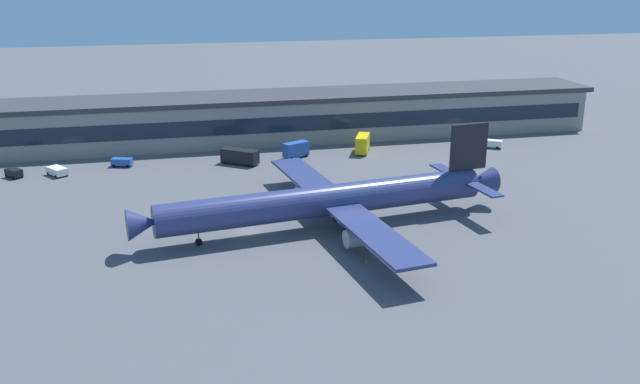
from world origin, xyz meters
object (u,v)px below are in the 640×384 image
at_px(airliner, 331,200).
at_px(follow_me_car, 121,162).
at_px(catering_truck, 362,143).
at_px(pushback_tractor, 57,171).
at_px(fuel_truck, 241,156).
at_px(belt_loader, 488,143).
at_px(traffic_cone_0, 366,261).
at_px(stair_truck, 296,149).
at_px(baggage_tug, 14,173).

height_order(airliner, follow_me_car, airliner).
bearing_deg(catering_truck, pushback_tractor, -177.10).
height_order(catering_truck, fuel_truck, catering_truck).
relative_size(belt_loader, fuel_truck, 0.77).
distance_m(airliner, traffic_cone_0, 15.91).
xyz_separation_m(airliner, catering_truck, (18.66, 44.83, -2.47)).
height_order(follow_me_car, fuel_truck, fuel_truck).
distance_m(stair_truck, pushback_tractor, 51.40).
bearing_deg(catering_truck, fuel_truck, -173.35).
distance_m(belt_loader, traffic_cone_0, 75.15).
bearing_deg(traffic_cone_0, fuel_truck, 101.93).
distance_m(pushback_tractor, traffic_cone_0, 75.66).
distance_m(belt_loader, fuel_truck, 59.84).
bearing_deg(stair_truck, traffic_cone_0, -91.07).
height_order(airliner, pushback_tractor, airliner).
bearing_deg(pushback_tractor, follow_me_car, 17.61).
bearing_deg(pushback_tractor, belt_loader, 0.78).
distance_m(catering_truck, fuel_truck, 29.13).
distance_m(airliner, baggage_tug, 70.86).
xyz_separation_m(follow_me_car, pushback_tractor, (-12.69, -4.03, -0.04)).
distance_m(follow_me_car, baggage_tug, 21.52).
distance_m(airliner, follow_me_car, 57.98).
bearing_deg(fuel_truck, traffic_cone_0, -78.07).
height_order(stair_truck, follow_me_car, stair_truck).
bearing_deg(follow_me_car, traffic_cone_0, -58.26).
relative_size(airliner, pushback_tractor, 11.87).
bearing_deg(pushback_tractor, fuel_truck, 0.04).
xyz_separation_m(stair_truck, follow_me_car, (-38.61, 1.11, -0.89)).
distance_m(pushback_tractor, fuel_truck, 38.24).
xyz_separation_m(pushback_tractor, fuel_truck, (38.23, 0.03, 0.83)).
bearing_deg(baggage_tug, airliner, -36.30).
relative_size(catering_truck, belt_loader, 1.18).
xyz_separation_m(fuel_truck, traffic_cone_0, (11.96, -56.63, -1.60)).
height_order(belt_loader, traffic_cone_0, belt_loader).
bearing_deg(traffic_cone_0, belt_loader, 50.44).
bearing_deg(belt_loader, traffic_cone_0, -129.56).
relative_size(catering_truck, follow_me_car, 1.60).
relative_size(catering_truck, stair_truck, 1.18).
bearing_deg(traffic_cone_0, baggage_tug, 135.82).
relative_size(airliner, stair_truck, 9.96).
distance_m(airliner, belt_loader, 65.56).
height_order(stair_truck, pushback_tractor, stair_truck).
xyz_separation_m(airliner, follow_me_car, (-35.80, 45.46, -3.67)).
bearing_deg(fuel_truck, airliner, -76.09).
height_order(pushback_tractor, fuel_truck, fuel_truck).
bearing_deg(traffic_cone_0, catering_truck, 74.21).
bearing_deg(stair_truck, follow_me_car, 178.35).
relative_size(airliner, traffic_cone_0, 113.02).
relative_size(stair_truck, belt_loader, 1.00).
bearing_deg(follow_me_car, fuel_truck, -8.91).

